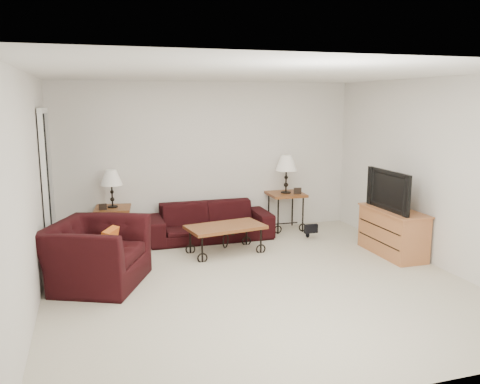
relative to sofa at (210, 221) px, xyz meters
name	(u,v)px	position (x,y,z in m)	size (l,w,h in m)	color
ground	(257,282)	(0.10, -2.02, -0.29)	(5.00, 5.00, 0.00)	beige
wall_back	(208,158)	(0.10, 0.48, 0.96)	(5.00, 0.02, 2.50)	white
wall_front	(374,237)	(0.10, -4.52, 0.96)	(5.00, 0.02, 2.50)	white
wall_left	(30,193)	(-2.40, -2.02, 0.96)	(0.02, 5.00, 2.50)	white
wall_right	(434,173)	(2.60, -2.02, 0.96)	(0.02, 5.00, 2.50)	white
ceiling	(258,73)	(0.10, -2.02, 2.21)	(5.00, 5.00, 0.00)	white
doorway	(47,188)	(-2.37, -0.37, 0.73)	(0.08, 0.94, 2.04)	black
sofa	(210,221)	(0.00, 0.00, 0.00)	(1.97, 0.77, 0.58)	black
side_table_left	(114,226)	(-1.49, 0.18, 0.00)	(0.53, 0.53, 0.58)	brown
side_table_right	(285,211)	(1.38, 0.18, 0.03)	(0.59, 0.59, 0.64)	brown
lamp_left	(112,189)	(-1.49, 0.18, 0.58)	(0.33, 0.33, 0.58)	black
lamp_right	(286,174)	(1.38, 0.18, 0.68)	(0.37, 0.37, 0.64)	black
photo_frame_left	(103,207)	(-1.64, 0.03, 0.34)	(0.12, 0.02, 0.10)	black
photo_frame_right	(298,191)	(1.53, 0.03, 0.41)	(0.13, 0.02, 0.11)	black
coffee_table	(226,239)	(0.05, -0.79, -0.08)	(1.10, 0.60, 0.41)	brown
armchair	(96,254)	(-1.77, -1.52, 0.09)	(1.17, 1.02, 0.76)	black
throw_pillow	(109,243)	(-1.62, -1.57, 0.23)	(0.34, 0.09, 0.34)	#D8471B
tv_stand	(393,232)	(2.33, -1.56, 0.04)	(0.46, 1.10, 0.66)	#C17348
television	(394,190)	(2.31, -1.56, 0.66)	(0.99, 0.13, 0.57)	black
backpack	(308,225)	(1.54, -0.40, -0.07)	(0.34, 0.26, 0.44)	black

